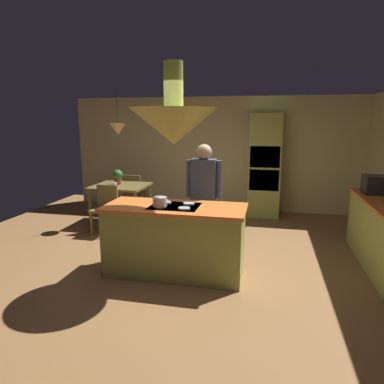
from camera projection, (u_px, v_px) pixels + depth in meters
ground at (179, 266)px, 4.92m from camera, size 8.16×8.16×0.00m
wall_back at (216, 154)px, 7.96m from camera, size 6.80×0.10×2.55m
kitchen_island at (175, 239)px, 4.63m from camera, size 1.86×0.80×0.95m
oven_tower at (265, 165)px, 7.38m from camera, size 0.66×0.62×2.18m
dining_table at (121, 190)px, 6.96m from camera, size 1.06×0.93×0.76m
person_at_island at (204, 193)px, 5.11m from camera, size 0.53×0.23×1.69m
range_hood at (174, 124)px, 4.33m from camera, size 1.10×1.10×1.00m
pendant_light_over_table at (118, 129)px, 6.72m from camera, size 0.32×0.32×0.82m
chair_facing_island at (105, 206)px, 6.33m from camera, size 0.40×0.40×0.87m
chair_by_back_wall at (134, 191)px, 7.65m from camera, size 0.40×0.40×0.87m
potted_plant_on_table at (118, 176)px, 6.99m from camera, size 0.20×0.20×0.30m
cup_on_table at (115, 185)px, 6.71m from camera, size 0.07×0.07×0.09m
microwave_on_counter at (380, 185)px, 5.26m from camera, size 0.46×0.36×0.28m
cooking_pot_on_cooktop at (160, 202)px, 4.43m from camera, size 0.18×0.18×0.12m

